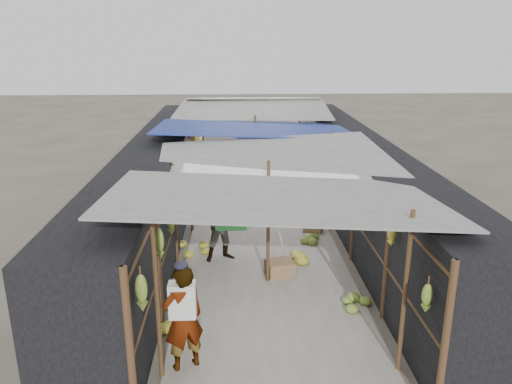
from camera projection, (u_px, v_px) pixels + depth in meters
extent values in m
plane|color=#6B6356|center=(281.00, 373.00, 7.59)|extent=(80.00, 80.00, 0.00)
cube|color=#9E998E|center=(259.00, 222.00, 13.79)|extent=(3.60, 16.00, 0.02)
cube|color=black|center=(159.00, 184.00, 13.34)|extent=(1.40, 15.00, 2.30)
cube|color=black|center=(358.00, 181.00, 13.57)|extent=(1.40, 15.00, 2.30)
cube|color=#966F4C|center=(280.00, 268.00, 10.66)|extent=(0.65, 0.57, 0.33)
cube|color=#966F4C|center=(313.00, 227.00, 13.09)|extent=(0.56, 0.51, 0.28)
cube|color=#966F4C|center=(221.00, 192.00, 16.09)|extent=(0.46, 0.39, 0.28)
cylinder|color=black|center=(277.00, 180.00, 17.67)|extent=(0.56, 0.56, 0.17)
imported|color=silver|center=(183.00, 318.00, 7.47)|extent=(0.74, 0.65, 1.72)
imported|color=#1E2D9A|center=(224.00, 224.00, 11.21)|extent=(1.01, 0.88, 1.75)
imported|color=#524B47|center=(299.00, 192.00, 15.04)|extent=(0.50, 0.66, 0.91)
cylinder|color=brown|center=(157.00, 299.00, 7.13)|extent=(0.07, 0.07, 2.60)
cylinder|color=brown|center=(405.00, 294.00, 7.28)|extent=(0.07, 0.07, 2.60)
cylinder|color=brown|center=(268.00, 223.00, 10.07)|extent=(0.07, 0.07, 2.60)
cylinder|color=brown|center=(191.00, 183.00, 12.85)|extent=(0.07, 0.07, 2.60)
cylinder|color=brown|center=(329.00, 182.00, 13.01)|extent=(0.07, 0.07, 2.60)
cylinder|color=brown|center=(255.00, 156.00, 15.80)|extent=(0.07, 0.07, 2.60)
cylinder|color=brown|center=(203.00, 139.00, 18.58)|extent=(0.07, 0.07, 2.60)
cylinder|color=brown|center=(299.00, 138.00, 18.74)|extent=(0.07, 0.07, 2.60)
cube|color=gray|center=(277.00, 197.00, 7.81)|extent=(5.21, 3.19, 0.52)
cube|color=gray|center=(274.00, 159.00, 10.91)|extent=(5.23, 3.73, 0.50)
cube|color=navy|center=(254.00, 129.00, 14.02)|extent=(5.40, 3.60, 0.41)
cube|color=gray|center=(253.00, 109.00, 17.15)|extent=(5.37, 3.66, 0.27)
cube|color=gray|center=(253.00, 98.00, 19.41)|extent=(5.00, 1.99, 0.24)
cylinder|color=brown|center=(183.00, 151.00, 13.10)|extent=(0.06, 15.00, 0.06)
cylinder|color=brown|center=(334.00, 149.00, 13.28)|extent=(0.06, 15.00, 0.06)
cylinder|color=gray|center=(259.00, 150.00, 13.19)|extent=(0.02, 15.00, 0.02)
cube|color=#1A53AB|center=(251.00, 161.00, 13.29)|extent=(0.70, 0.03, 0.60)
cube|color=#AB1A21|center=(292.00, 165.00, 12.89)|extent=(0.50, 0.03, 0.60)
cube|color=navy|center=(246.00, 134.00, 17.09)|extent=(0.65, 0.03, 0.60)
cube|color=#287933|center=(231.00, 213.00, 9.45)|extent=(0.60, 0.03, 0.70)
cube|color=#2418A2|center=(292.00, 188.00, 11.00)|extent=(0.55, 0.03, 0.65)
cube|color=silver|center=(268.00, 144.00, 15.28)|extent=(0.60, 0.03, 0.55)
ellipsoid|color=olive|center=(142.00, 293.00, 6.38)|extent=(0.16, 0.13, 0.54)
ellipsoid|color=olive|center=(160.00, 244.00, 7.96)|extent=(0.14, 0.12, 0.56)
ellipsoid|color=olive|center=(171.00, 223.00, 9.38)|extent=(0.17, 0.14, 0.49)
ellipsoid|color=#A19C29|center=(180.00, 183.00, 11.15)|extent=(0.16, 0.14, 0.50)
ellipsoid|color=olive|center=(187.00, 166.00, 12.74)|extent=(0.19, 0.17, 0.56)
ellipsoid|color=olive|center=(190.00, 155.00, 13.81)|extent=(0.19, 0.17, 0.41)
ellipsoid|color=#A19C29|center=(195.00, 141.00, 15.74)|extent=(0.18, 0.15, 0.38)
ellipsoid|color=#A19C29|center=(197.00, 137.00, 16.52)|extent=(0.20, 0.17, 0.54)
ellipsoid|color=#A19C29|center=(201.00, 129.00, 18.47)|extent=(0.17, 0.14, 0.47)
ellipsoid|color=#A19C29|center=(203.00, 124.00, 19.92)|extent=(0.17, 0.15, 0.56)
ellipsoid|color=olive|center=(427.00, 298.00, 6.67)|extent=(0.15, 0.13, 0.43)
ellipsoid|color=#A19C29|center=(392.00, 235.00, 8.12)|extent=(0.15, 0.13, 0.38)
ellipsoid|color=olive|center=(370.00, 216.00, 9.44)|extent=(0.15, 0.13, 0.47)
ellipsoid|color=#A19C29|center=(348.00, 195.00, 11.16)|extent=(0.19, 0.16, 0.59)
ellipsoid|color=#A19C29|center=(337.00, 178.00, 12.37)|extent=(0.16, 0.14, 0.55)
ellipsoid|color=olive|center=(324.00, 161.00, 14.07)|extent=(0.18, 0.16, 0.38)
ellipsoid|color=#A19C29|center=(314.00, 143.00, 15.87)|extent=(0.15, 0.13, 0.59)
ellipsoid|color=olive|center=(308.00, 131.00, 17.05)|extent=(0.15, 0.13, 0.42)
ellipsoid|color=#A19C29|center=(302.00, 130.00, 18.69)|extent=(0.19, 0.16, 0.53)
ellipsoid|color=#A19C29|center=(299.00, 123.00, 19.50)|extent=(0.16, 0.14, 0.45)
ellipsoid|color=#A19C29|center=(176.00, 328.00, 8.49)|extent=(0.62, 0.53, 0.31)
ellipsoid|color=olive|center=(206.00, 173.00, 18.32)|extent=(0.56, 0.48, 0.28)
ellipsoid|color=olive|center=(361.00, 298.00, 9.47)|extent=(0.64, 0.54, 0.32)
ellipsoid|color=olive|center=(309.00, 201.00, 15.09)|extent=(0.66, 0.56, 0.33)
ellipsoid|color=#A19C29|center=(192.00, 246.00, 11.82)|extent=(0.66, 0.56, 0.33)
ellipsoid|color=olive|center=(312.00, 238.00, 12.42)|extent=(0.45, 0.38, 0.22)
ellipsoid|color=#A19C29|center=(293.00, 256.00, 11.33)|extent=(0.57, 0.48, 0.28)
ellipsoid|color=olive|center=(214.00, 195.00, 15.77)|extent=(0.56, 0.48, 0.28)
ellipsoid|color=olive|center=(240.00, 219.00, 13.62)|extent=(0.60, 0.51, 0.30)
ellipsoid|color=olive|center=(303.00, 183.00, 17.14)|extent=(0.46, 0.39, 0.23)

